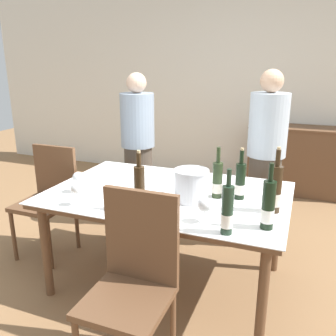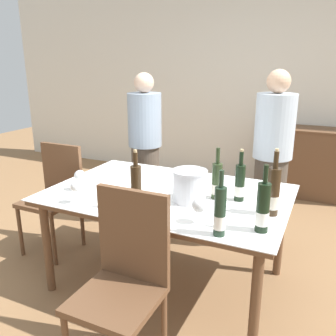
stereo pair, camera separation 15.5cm
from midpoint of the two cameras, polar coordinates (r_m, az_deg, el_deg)
name	(u,v)px [view 1 (the left image)]	position (r m, az deg, el deg)	size (l,w,h in m)	color
ground_plane	(168,281)	(2.88, -1.62, -17.66)	(12.00, 12.00, 0.00)	olive
back_wall	(241,79)	(4.98, 10.75, 13.88)	(8.00, 0.10, 2.80)	silver
sideboard_cabinet	(295,160)	(4.75, 18.77, 1.23)	(1.15, 0.46, 0.85)	brown
dining_table	(168,200)	(2.56, -1.74, -5.24)	(1.68, 1.11, 0.73)	brown
ice_bucket	(191,184)	(2.35, 1.85, -2.68)	(0.23, 0.23, 0.22)	silver
wine_bottle_0	(140,190)	(2.19, -6.61, -3.56)	(0.07, 0.07, 0.39)	#332314
wine_bottle_1	(275,190)	(2.25, 14.92, -3.48)	(0.08, 0.08, 0.41)	#332314
wine_bottle_2	(240,182)	(2.42, 9.71, -2.22)	(0.07, 0.07, 0.35)	black
wine_bottle_3	(227,211)	(1.92, 7.19, -6.91)	(0.07, 0.07, 0.37)	#1E3323
wine_bottle_4	(268,206)	(2.02, 13.65, -6.02)	(0.07, 0.07, 0.38)	black
wine_bottle_5	(217,181)	(2.42, 6.11, -2.04)	(0.07, 0.07, 0.35)	#28381E
wine_glass_0	(78,178)	(2.60, -15.86, -1.58)	(0.08, 0.08, 0.15)	white
wine_glass_1	(166,197)	(2.19, -2.31, -4.70)	(0.07, 0.07, 0.14)	white
wine_glass_2	(77,190)	(2.37, -16.27, -3.35)	(0.07, 0.07, 0.15)	white
wine_glass_3	(205,205)	(2.05, 3.78, -6.03)	(0.09, 0.09, 0.15)	white
chair_left_end	(49,193)	(3.26, -19.81, -3.77)	(0.42, 0.42, 0.93)	brown
chair_near_front	(134,274)	(1.95, -7.88, -16.56)	(0.42, 0.42, 1.00)	brown
person_host	(138,152)	(3.57, -6.06, 2.61)	(0.33, 0.33, 1.53)	#51473D
person_guest_left	(265,162)	(3.21, 14.02, 0.99)	(0.33, 0.33, 1.57)	#51473D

